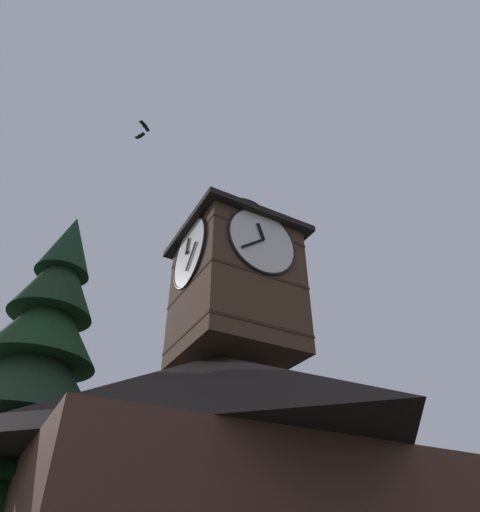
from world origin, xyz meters
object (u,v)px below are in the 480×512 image
at_px(flying_bird_low, 140,136).
at_px(moon, 153,467).
at_px(pine_tree_aside, 24,408).
at_px(clock_tower, 235,282).
at_px(flying_bird_high, 145,126).
at_px(building_main, 213,469).
at_px(pine_tree_behind, 227,378).

bearing_deg(flying_bird_low, moon, -111.30).
bearing_deg(pine_tree_aside, flying_bird_low, 116.69).
bearing_deg(flying_bird_low, clock_tower, 174.61).
relative_size(clock_tower, flying_bird_low, 14.93).
relative_size(pine_tree_aside, moon, 8.78).
bearing_deg(flying_bird_low, flying_bird_high, -103.52).
bearing_deg(building_main, moon, -106.62).
bearing_deg(flying_bird_high, clock_tower, 149.80).
relative_size(clock_tower, pine_tree_behind, 0.41).
relative_size(flying_bird_high, flying_bird_low, 1.33).
bearing_deg(building_main, clock_tower, -163.58).
height_order(building_main, pine_tree_behind, pine_tree_behind).
height_order(moon, flying_bird_high, flying_bird_high).
bearing_deg(flying_bird_high, building_main, 141.14).
bearing_deg(flying_bird_high, moon, -111.65).
bearing_deg(pine_tree_behind, flying_bird_high, 16.67).
bearing_deg(moon, building_main, 73.38).
height_order(pine_tree_aside, flying_bird_low, flying_bird_low).
height_order(clock_tower, flying_bird_low, flying_bird_low).
height_order(clock_tower, flying_bird_high, flying_bird_high).
height_order(building_main, pine_tree_aside, pine_tree_aside).
bearing_deg(building_main, pine_tree_aside, -33.97).
height_order(clock_tower, moon, clock_tower).
bearing_deg(flying_bird_low, building_main, 169.73).
bearing_deg(moon, clock_tower, 74.30).
xyz_separation_m(clock_tower, pine_tree_aside, (6.01, -3.23, -4.86)).
distance_m(clock_tower, pine_tree_aside, 8.38).
relative_size(moon, flying_bird_low, 2.96).
xyz_separation_m(pine_tree_aside, moon, (-18.34, -40.63, 5.48)).
xyz_separation_m(moon, flying_bird_low, (16.93, 43.43, 5.76)).
height_order(pine_tree_aside, flying_bird_high, flying_bird_high).
xyz_separation_m(pine_tree_aside, flying_bird_low, (-1.41, 2.80, 11.24)).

